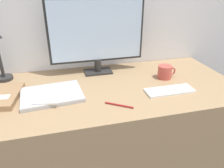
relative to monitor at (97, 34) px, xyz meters
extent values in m
cube|color=#997A56|center=(0.03, -0.23, -0.63)|extent=(1.47, 0.69, 0.74)
cube|color=#262626|center=(0.00, 0.00, -0.25)|extent=(0.18, 0.11, 0.01)
cylinder|color=#262626|center=(0.00, 0.00, -0.20)|extent=(0.04, 0.04, 0.08)
cube|color=#262626|center=(0.00, 0.00, 0.02)|extent=(0.59, 0.01, 0.39)
cube|color=#ADC6E5|center=(0.00, -0.01, 0.02)|extent=(0.57, 0.01, 0.36)
cube|color=silver|center=(0.33, -0.37, -0.25)|extent=(0.27, 0.10, 0.01)
cube|color=silver|center=(0.33, -0.37, -0.24)|extent=(0.25, 0.08, 0.00)
cube|color=#A3A3A8|center=(-0.30, -0.26, -0.25)|extent=(0.33, 0.26, 0.01)
cube|color=#B2B2B7|center=(-0.30, -0.26, -0.24)|extent=(0.33, 0.26, 0.01)
cube|color=white|center=(-0.31, -0.28, -0.23)|extent=(0.16, 0.22, 0.01)
cube|color=beige|center=(-0.31, -0.28, -0.23)|extent=(0.12, 0.16, 0.00)
cylinder|color=#282828|center=(-0.58, 0.03, -0.25)|extent=(0.10, 0.10, 0.02)
cube|color=#93704C|center=(-0.55, -0.22, -0.24)|extent=(0.21, 0.28, 0.03)
cylinder|color=#B7473D|center=(0.38, -0.19, -0.22)|extent=(0.08, 0.08, 0.08)
torus|color=#B7473D|center=(0.43, -0.19, -0.22)|extent=(0.06, 0.01, 0.06)
cylinder|color=maroon|center=(0.02, -0.44, -0.25)|extent=(0.13, 0.09, 0.01)
camera|label=1|loc=(-0.24, -1.31, 0.31)|focal=35.00mm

